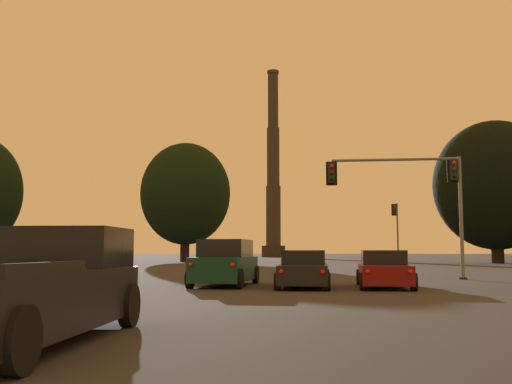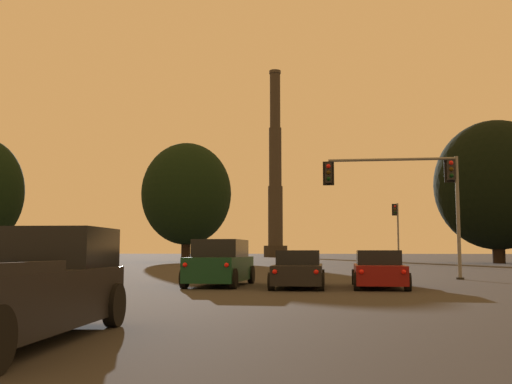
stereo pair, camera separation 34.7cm
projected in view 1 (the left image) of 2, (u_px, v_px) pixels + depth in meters
The scene contains 9 objects.
suv_left_lane_front at pixel (225, 263), 24.18m from camera, with size 2.28×4.97×1.86m.
pickup_truck_left_lane_third at pixel (34, 289), 9.32m from camera, with size 2.42×5.58×1.82m.
sedan_right_lane_front at pixel (384, 270), 23.01m from camera, with size 2.07×4.74×1.43m.
sedan_center_lane_front at pixel (304, 270), 23.07m from camera, with size 2.01×4.72×1.43m.
traffic_light_far_right at pixel (396, 224), 63.17m from camera, with size 0.78×0.50×6.44m.
traffic_light_overhead_right at pixel (414, 185), 30.29m from camera, with size 6.88×0.50×6.14m.
smokestack at pixel (273, 183), 137.35m from camera, with size 5.37×5.37×43.39m.
treeline_right_mid at pixel (495, 185), 68.72m from camera, with size 13.91×12.52×16.42m.
treeline_center_right at pixel (185, 194), 78.59m from camera, with size 11.81×10.63×15.61m.
Camera 1 is at (1.11, -1.60, 1.40)m, focal length 42.00 mm.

